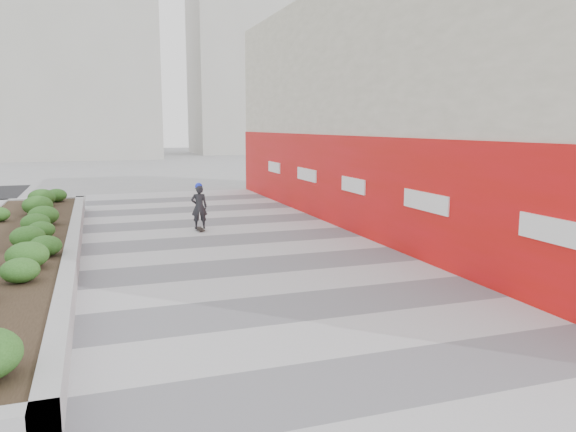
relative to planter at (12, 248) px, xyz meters
The scene contains 8 objects.
ground 8.91m from the planter, 51.84° to the right, with size 160.00×160.00×0.00m, color gray.
walkway 6.81m from the planter, 36.03° to the right, with size 8.00×36.00×0.01m, color #A8A8AD.
building 13.12m from the planter, ahead, with size 6.04×24.08×8.00m.
planter is the anchor object (origin of this frame).
distant_bldg_north_l 48.95m from the planter, 89.40° to the left, with size 16.00×12.00×20.00m, color #ADAAA3.
distant_bldg_north_r 57.99m from the planter, 68.85° to the left, with size 14.00×10.00×24.00m, color #ADAAA3.
manhole_cover 7.22m from the planter, 33.69° to the right, with size 0.44×0.44×0.01m, color #595654.
skateboarder 5.83m from the planter, 30.38° to the left, with size 0.55×0.72×1.54m.
Camera 1 is at (-3.54, -7.55, 3.30)m, focal length 35.00 mm.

